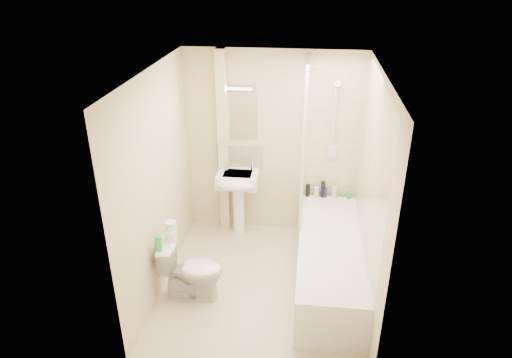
# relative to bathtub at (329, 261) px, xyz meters

# --- Properties ---
(floor) EXTENTS (2.50, 2.50, 0.00)m
(floor) POSITION_rel_bathtub_xyz_m (-0.75, -0.14, -0.29)
(floor) COLOR beige
(floor) RESTS_ON ground
(wall_back) EXTENTS (2.20, 0.02, 2.40)m
(wall_back) POSITION_rel_bathtub_xyz_m (-0.75, 1.11, 0.91)
(wall_back) COLOR beige
(wall_back) RESTS_ON ground
(wall_left) EXTENTS (0.02, 2.50, 2.40)m
(wall_left) POSITION_rel_bathtub_xyz_m (-1.85, -0.14, 0.91)
(wall_left) COLOR beige
(wall_left) RESTS_ON ground
(wall_right) EXTENTS (0.02, 2.50, 2.40)m
(wall_right) POSITION_rel_bathtub_xyz_m (0.35, -0.14, 0.91)
(wall_right) COLOR beige
(wall_right) RESTS_ON ground
(ceiling) EXTENTS (2.20, 2.50, 0.02)m
(ceiling) POSITION_rel_bathtub_xyz_m (-0.75, -0.14, 2.11)
(ceiling) COLOR white
(ceiling) RESTS_ON wall_back
(tile_back) EXTENTS (0.70, 0.01, 1.75)m
(tile_back) POSITION_rel_bathtub_xyz_m (0.00, 1.09, 1.14)
(tile_back) COLOR beige
(tile_back) RESTS_ON wall_back
(tile_right) EXTENTS (0.01, 2.10, 1.75)m
(tile_right) POSITION_rel_bathtub_xyz_m (0.34, 0.00, 1.14)
(tile_right) COLOR beige
(tile_right) RESTS_ON wall_right
(pipe_boxing) EXTENTS (0.12, 0.12, 2.40)m
(pipe_boxing) POSITION_rel_bathtub_xyz_m (-1.37, 1.05, 0.91)
(pipe_boxing) COLOR beige
(pipe_boxing) RESTS_ON ground
(splashback) EXTENTS (0.60, 0.02, 0.30)m
(splashback) POSITION_rel_bathtub_xyz_m (-1.17, 1.10, 0.74)
(splashback) COLOR beige
(splashback) RESTS_ON wall_back
(mirror) EXTENTS (0.46, 0.01, 0.60)m
(mirror) POSITION_rel_bathtub_xyz_m (-1.17, 1.09, 1.29)
(mirror) COLOR white
(mirror) RESTS_ON wall_back
(strip_light) EXTENTS (0.42, 0.07, 0.07)m
(strip_light) POSITION_rel_bathtub_xyz_m (-1.17, 1.07, 1.66)
(strip_light) COLOR silver
(strip_light) RESTS_ON wall_back
(bathtub) EXTENTS (0.70, 2.10, 0.55)m
(bathtub) POSITION_rel_bathtub_xyz_m (0.00, 0.00, 0.00)
(bathtub) COLOR white
(bathtub) RESTS_ON ground
(shower_screen) EXTENTS (0.04, 0.92, 1.80)m
(shower_screen) POSITION_rel_bathtub_xyz_m (-0.35, 0.65, 1.16)
(shower_screen) COLOR white
(shower_screen) RESTS_ON bathtub
(shower_fixture) EXTENTS (0.10, 0.16, 0.99)m
(shower_fixture) POSITION_rel_bathtub_xyz_m (-0.00, 1.05, 1.26)
(shower_fixture) COLOR white
(shower_fixture) RESTS_ON wall_back
(pedestal_sink) EXTENTS (0.52, 0.48, 1.00)m
(pedestal_sink) POSITION_rel_bathtub_xyz_m (-1.17, 0.87, 0.41)
(pedestal_sink) COLOR white
(pedestal_sink) RESTS_ON ground
(bottle_black_a) EXTENTS (0.06, 0.06, 0.17)m
(bottle_black_a) POSITION_rel_bathtub_xyz_m (-0.28, 1.02, 0.34)
(bottle_black_a) COLOR black
(bottle_black_a) RESTS_ON bathtub
(bottle_white_a) EXTENTS (0.06, 0.06, 0.14)m
(bottle_white_a) POSITION_rel_bathtub_xyz_m (-0.16, 1.02, 0.33)
(bottle_white_a) COLOR silver
(bottle_white_a) RESTS_ON bathtub
(bottle_black_b) EXTENTS (0.05, 0.05, 0.22)m
(bottle_black_b) POSITION_rel_bathtub_xyz_m (-0.09, 1.02, 0.37)
(bottle_black_b) COLOR black
(bottle_black_b) RESTS_ON bathtub
(bottle_blue) EXTENTS (0.05, 0.05, 0.14)m
(bottle_blue) POSITION_rel_bathtub_xyz_m (-0.05, 1.02, 0.33)
(bottle_blue) COLOR navy
(bottle_blue) RESTS_ON bathtub
(bottle_cream) EXTENTS (0.07, 0.07, 0.16)m
(bottle_cream) POSITION_rel_bathtub_xyz_m (0.06, 1.02, 0.34)
(bottle_cream) COLOR beige
(bottle_cream) RESTS_ON bathtub
(bottle_green) EXTENTS (0.06, 0.06, 0.09)m
(bottle_green) POSITION_rel_bathtub_xyz_m (0.25, 1.02, 0.30)
(bottle_green) COLOR green
(bottle_green) RESTS_ON bathtub
(toilet) EXTENTS (0.43, 0.68, 0.66)m
(toilet) POSITION_rel_bathtub_xyz_m (-1.47, -0.41, 0.04)
(toilet) COLOR white
(toilet) RESTS_ON ground
(toilet_roll_lower) EXTENTS (0.12, 0.12, 0.11)m
(toilet_roll_lower) POSITION_rel_bathtub_xyz_m (-1.68, -0.35, 0.43)
(toilet_roll_lower) COLOR white
(toilet_roll_lower) RESTS_ON toilet
(toilet_roll_upper) EXTENTS (0.12, 0.12, 0.09)m
(toilet_roll_upper) POSITION_rel_bathtub_xyz_m (-1.69, -0.32, 0.53)
(toilet_roll_upper) COLOR white
(toilet_roll_upper) RESTS_ON toilet_roll_lower
(green_bottle) EXTENTS (0.07, 0.07, 0.17)m
(green_bottle) POSITION_rel_bathtub_xyz_m (-1.75, -0.54, 0.46)
(green_bottle) COLOR green
(green_bottle) RESTS_ON toilet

